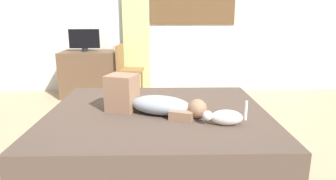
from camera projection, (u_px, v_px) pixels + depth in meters
name	position (u px, v px, depth m)	size (l,w,h in m)	color
ground_plane	(159.00, 149.00, 2.95)	(16.00, 16.00, 0.00)	tan
back_wall_with_window	(161.00, 6.00, 4.95)	(6.40, 0.14, 2.90)	silver
bed	(158.00, 133.00, 2.82)	(2.09, 1.86, 0.44)	brown
person_lying	(150.00, 101.00, 2.68)	(0.93, 0.52, 0.34)	#8C939E
cat	(224.00, 117.00, 2.40)	(0.36, 0.14, 0.21)	silver
desk	(91.00, 74.00, 4.81)	(0.90, 0.56, 0.74)	brown
tv_monitor	(84.00, 40.00, 4.67)	(0.48, 0.10, 0.35)	black
cup	(115.00, 48.00, 4.86)	(0.06, 0.06, 0.08)	white
chair_by_desk	(126.00, 67.00, 4.63)	(0.41, 0.41, 0.86)	brown
curtain_left	(136.00, 24.00, 4.90)	(0.44, 0.06, 2.31)	#ADCC75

